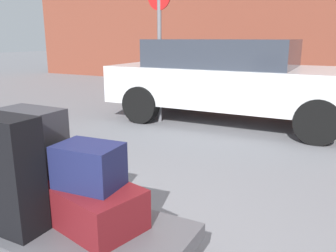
{
  "coord_description": "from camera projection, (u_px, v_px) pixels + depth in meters",
  "views": [
    {
      "loc": [
        1.37,
        -1.43,
        1.44
      ],
      "look_at": [
        0.0,
        1.2,
        0.69
      ],
      "focal_mm": 37.21,
      "sensor_mm": 36.0,
      "label": 1
    }
  ],
  "objects": [
    {
      "name": "luggage_cart",
      "position": [
        78.0,
        235.0,
        2.13
      ],
      "size": [
        1.38,
        0.75,
        0.34
      ],
      "color": "#4C4C51",
      "rests_on": "ground_plane"
    },
    {
      "name": "suitcase_maroon_rear_right",
      "position": [
        91.0,
        205.0,
        2.11
      ],
      "size": [
        0.71,
        0.53,
        0.25
      ],
      "primitive_type": "cube",
      "rotation": [
        0.0,
        0.0,
        -0.24
      ],
      "color": "maroon",
      "rests_on": "luggage_cart"
    },
    {
      "name": "suitcase_black_center",
      "position": [
        11.0,
        176.0,
        1.98
      ],
      "size": [
        0.35,
        0.21,
        0.69
      ],
      "primitive_type": "cube",
      "rotation": [
        0.0,
        0.0,
        -0.0
      ],
      "color": "black",
      "rests_on": "luggage_cart"
    },
    {
      "name": "suitcase_charcoal_stacked_top",
      "position": [
        33.0,
        158.0,
        2.29
      ],
      "size": [
        0.43,
        0.27,
        0.66
      ],
      "primitive_type": "cube",
      "rotation": [
        0.0,
        0.0,
        -0.0
      ],
      "color": "#2D2D33",
      "rests_on": "luggage_cart"
    },
    {
      "name": "duffel_bag_navy_topmost_pile",
      "position": [
        89.0,
        165.0,
        2.04
      ],
      "size": [
        0.39,
        0.29,
        0.26
      ],
      "primitive_type": "cube",
      "rotation": [
        0.0,
        0.0,
        0.07
      ],
      "color": "#191E47",
      "rests_on": "suitcase_maroon_rear_right"
    },
    {
      "name": "parked_car",
      "position": [
        232.0,
        78.0,
        6.07
      ],
      "size": [
        4.33,
        1.97,
        1.42
      ],
      "color": "silver",
      "rests_on": "ground_plane"
    },
    {
      "name": "no_parking_sign",
      "position": [
        159.0,
        36.0,
        5.84
      ],
      "size": [
        0.49,
        0.13,
        2.38
      ],
      "color": "slate",
      "rests_on": "ground_plane"
    }
  ]
}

